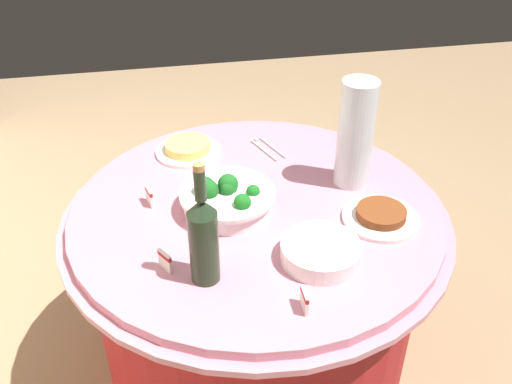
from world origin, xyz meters
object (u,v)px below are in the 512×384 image
Objects in this scene: broccoli_bowl at (227,197)px; serving_tongs at (267,148)px; label_placard_rear at (165,260)px; plate_stack at (320,252)px; label_placard_mid at (304,300)px; wine_bottle at (203,238)px; food_plate_stir_fry at (381,216)px; label_placard_front at (149,196)px; decorative_fruit_vase at (355,140)px; food_plate_noodles at (188,148)px.

serving_tongs is (0.32, -0.19, -0.04)m from broccoli_bowl.
label_placard_rear is at bearing 140.06° from broccoli_bowl.
plate_stack is 3.82× the size of label_placard_mid.
broccoli_bowl is at bearing 15.06° from label_placard_mid.
wine_bottle reaches higher than broccoli_bowl.
serving_tongs is 3.00× the size of label_placard_rear.
serving_tongs is 0.52m from food_plate_stir_fry.
broccoli_bowl is 0.23m from label_placard_front.
broccoli_bowl reaches higher than serving_tongs.
wine_bottle is at bearing -160.38° from label_placard_front.
decorative_fruit_vase reaches higher than plate_stack.
food_plate_stir_fry is 4.00× the size of label_placard_mid.
decorative_fruit_vase is 6.18× the size of label_placard_front.
plate_stack reaches higher than food_plate_noodles.
plate_stack is 0.95× the size of food_plate_noodles.
plate_stack is 0.59m from serving_tongs.
serving_tongs is at bearing -95.72° from food_plate_noodles.
broccoli_bowl is at bearing -166.84° from food_plate_noodles.
broccoli_bowl is at bearing 71.67° from food_plate_stir_fry.
label_placard_rear is (-0.55, 0.38, 0.03)m from serving_tongs.
decorative_fruit_vase is 6.18× the size of label_placard_mid.
wine_bottle is (-0.01, 0.30, 0.10)m from plate_stack.
wine_bottle is at bearing 178.56° from food_plate_noodles.
label_placard_rear is (-0.09, 0.62, 0.02)m from food_plate_stir_fry.
label_placard_front is 0.30m from label_placard_rear.
food_plate_stir_fry is (0.13, -0.22, -0.01)m from plate_stack.
decorative_fruit_vase is 2.06× the size of serving_tongs.
label_placard_front is (-0.28, 0.14, 0.01)m from food_plate_noodles.
label_placard_front is at bearing 73.22° from broccoli_bowl.
serving_tongs is at bearing -5.47° from label_placard_mid.
food_plate_noodles is 4.00× the size of label_placard_mid.
decorative_fruit_vase is at bearing -30.50° from plate_stack.
food_plate_stir_fry is at bearing -59.15° from plate_stack.
food_plate_noodles is at bearing -11.04° from label_placard_rear.
plate_stack is at bearing -95.50° from label_placard_rear.
label_placard_front is (0.35, 0.12, -0.10)m from wine_bottle.
serving_tongs is 3.00× the size of label_placard_front.
label_placard_front is at bearing 51.66° from plate_stack.
label_placard_mid is at bearing 150.26° from decorative_fruit_vase.
label_placard_front is at bearing 90.16° from decorative_fruit_vase.
decorative_fruit_vase reaches higher than label_placard_front.
wine_bottle is at bearing 92.27° from plate_stack.
label_placard_front reaches higher than plate_stack.
label_placard_mid is 0.37m from label_placard_rear.
plate_stack is at bearing -28.14° from label_placard_mid.
broccoli_bowl is at bearing 37.14° from plate_stack.
broccoli_bowl is 0.83× the size of wine_bottle.
decorative_fruit_vase reaches higher than broccoli_bowl.
broccoli_bowl is 5.09× the size of label_placard_rear.
label_placard_mid is at bearing -123.07° from label_placard_rear.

